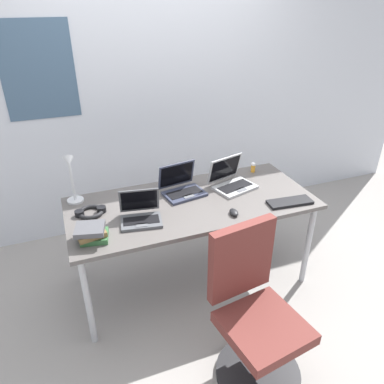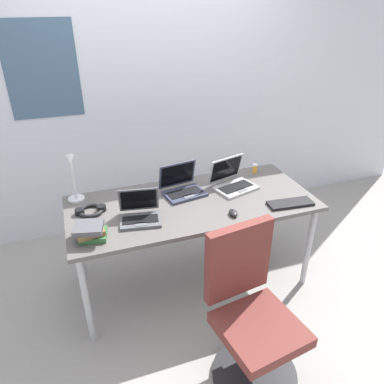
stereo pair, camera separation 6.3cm
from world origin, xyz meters
The scene contains 14 objects.
ground_plane centered at (0.00, 0.00, 0.00)m, with size 12.00×12.00×0.00m, color gray.
wall_back centered at (0.00, 1.10, 1.30)m, with size 6.00×0.13×2.60m.
desk centered at (0.00, 0.00, 0.68)m, with size 1.80×0.80×0.74m.
desk_lamp centered at (-0.80, 0.28, 0.94)m, with size 0.12×0.18×0.40m.
laptop_center centered at (-0.41, -0.11, 0.78)m, with size 0.30×0.27×0.20m.
laptop_mid_desk centered at (-0.02, 0.15, 0.79)m, with size 0.34×0.30×0.22m.
laptop_near_lamp centered at (0.38, 0.11, 0.79)m, with size 0.37×0.34×0.23m.
external_keyboard centered at (0.66, -0.28, 0.75)m, with size 0.33×0.12×0.02m, color black.
computer_mouse centered at (0.21, -0.27, 0.76)m, with size 0.06×0.10×0.03m, color black.
cell_phone centered at (-0.36, 0.19, 0.74)m, with size 0.06×0.14×0.01m, color black.
headphones centered at (-0.72, 0.09, 0.76)m, with size 0.21×0.18×0.04m.
pill_bottle centered at (0.67, 0.29, 0.78)m, with size 0.04×0.04×0.08m.
book_stack centered at (-0.75, -0.22, 0.79)m, with size 0.22×0.20×0.10m.
office_chair centered at (0.06, -0.88, 0.40)m, with size 0.52×0.57×0.97m.
Camera 1 is at (-0.83, -2.18, 2.09)m, focal length 34.26 mm.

